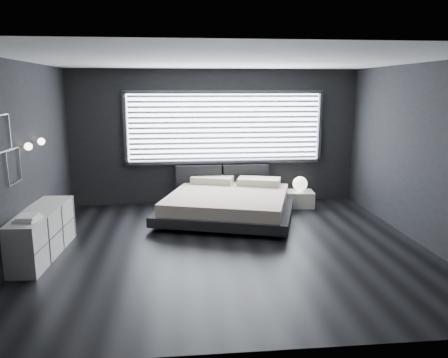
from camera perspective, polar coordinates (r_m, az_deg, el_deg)
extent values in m
plane|color=black|center=(6.84, 0.73, -8.86)|extent=(6.00, 6.00, 0.00)
plane|color=white|center=(6.41, 0.80, 15.25)|extent=(6.00, 6.00, 0.00)
cube|color=black|center=(9.20, -1.21, 5.46)|extent=(6.00, 0.04, 2.80)
cube|color=black|center=(3.82, 5.51, -3.63)|extent=(6.00, 0.04, 2.80)
cube|color=black|center=(6.83, -25.14, 2.14)|extent=(0.04, 5.50, 2.80)
cube|color=black|center=(7.45, 24.39, 2.92)|extent=(0.04, 5.50, 2.80)
cube|color=white|center=(9.17, 0.05, 6.77)|extent=(4.00, 0.02, 1.38)
cube|color=#47474C|center=(9.16, -12.81, 6.47)|extent=(0.06, 0.08, 1.48)
cube|color=#47474C|center=(9.57, 12.40, 6.70)|extent=(0.06, 0.08, 1.48)
cube|color=#47474C|center=(9.11, 0.07, 11.33)|extent=(4.14, 0.08, 0.06)
cube|color=#47474C|center=(9.24, 0.07, 2.24)|extent=(4.14, 0.08, 0.06)
cube|color=silver|center=(9.11, 0.09, 6.74)|extent=(3.94, 0.03, 1.32)
cube|color=black|center=(9.19, -3.33, 0.21)|extent=(0.96, 0.16, 0.52)
cube|color=black|center=(9.29, 2.84, 0.33)|extent=(0.96, 0.16, 0.52)
cylinder|color=silver|center=(6.83, -24.75, 3.87)|extent=(0.10, 0.02, 0.02)
sphere|color=#FFE5B7|center=(6.81, -24.20, 3.90)|extent=(0.11, 0.11, 0.11)
cylinder|color=silver|center=(7.40, -23.28, 4.52)|extent=(0.10, 0.02, 0.02)
sphere|color=#FFE5B7|center=(7.38, -22.76, 4.55)|extent=(0.11, 0.11, 0.11)
cube|color=#47474C|center=(6.24, -27.11, 7.45)|extent=(0.01, 0.46, 0.02)
cube|color=#47474C|center=(6.28, -26.72, 3.28)|extent=(0.01, 0.46, 0.02)
cube|color=#47474C|center=(6.47, -26.19, 5.60)|extent=(0.01, 0.02, 0.46)
cube|color=#47474C|center=(6.51, -25.94, 3.52)|extent=(0.01, 0.46, 0.02)
cube|color=#47474C|center=(6.58, -25.59, -0.44)|extent=(0.01, 0.46, 0.02)
cube|color=#47474C|center=(6.76, -25.12, 1.88)|extent=(0.01, 0.02, 0.46)
cube|color=#47474C|center=(6.33, -26.45, 1.16)|extent=(0.01, 0.02, 0.46)
cube|color=black|center=(7.71, -8.36, -6.23)|extent=(0.16, 0.16, 0.09)
cube|color=black|center=(7.31, 7.16, -7.22)|extent=(0.16, 0.16, 0.09)
cube|color=black|center=(9.40, -4.62, -2.86)|extent=(0.16, 0.16, 0.09)
cube|color=black|center=(9.07, 8.01, -3.48)|extent=(0.16, 0.16, 0.09)
cube|color=black|center=(8.27, 0.51, -3.93)|extent=(2.94, 2.87, 0.17)
cube|color=#BBA592|center=(8.22, 0.51, -2.62)|extent=(2.65, 2.65, 0.22)
cube|color=beige|center=(9.08, -1.51, -0.08)|extent=(0.94, 0.68, 0.14)
cube|color=beige|center=(8.92, 4.60, -0.33)|extent=(0.94, 0.68, 0.14)
cube|color=silver|center=(9.18, 9.83, -2.57)|extent=(0.60, 0.52, 0.32)
sphere|color=white|center=(9.15, 9.90, -0.62)|extent=(0.30, 0.30, 0.30)
cube|color=silver|center=(6.93, -22.84, -6.52)|extent=(0.59, 1.75, 0.69)
cube|color=#47474C|center=(6.85, -20.91, -6.59)|extent=(0.12, 1.70, 0.67)
cube|color=silver|center=(6.37, -24.27, -4.76)|extent=(0.31, 0.38, 0.04)
cube|color=silver|center=(6.34, -24.27, -4.50)|extent=(0.23, 0.31, 0.03)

